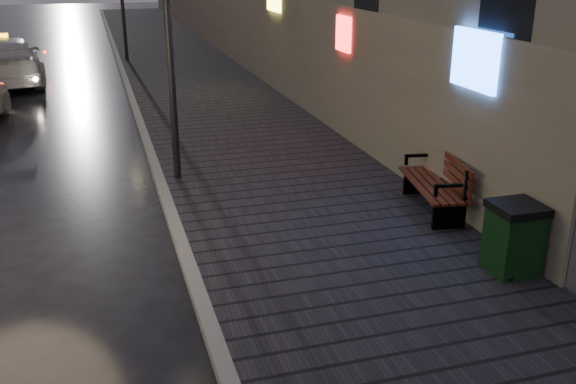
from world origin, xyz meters
The scene contains 7 objects.
ground centered at (0.00, 0.00, 0.00)m, with size 120.00×120.00×0.00m, color black.
sidewalk centered at (3.90, 21.00, 0.07)m, with size 4.60×58.00×0.15m, color black.
curb centered at (1.50, 21.00, 0.07)m, with size 0.20×58.00×0.15m, color slate.
lamp_near centered at (1.85, 6.00, 3.49)m, with size 0.36×0.36×5.28m.
bench centered at (5.93, 2.98, 0.65)m, with size 1.01×2.05×1.00m.
trash_bin centered at (5.78, 0.62, 0.66)m, with size 0.67×0.67×1.01m.
taxi_mid centered at (-2.46, 18.43, 0.81)m, with size 2.28×5.60×1.63m, color silver.
Camera 1 is at (0.47, -6.20, 4.31)m, focal length 40.00 mm.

